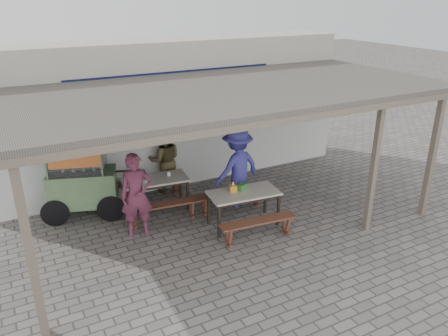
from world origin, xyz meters
name	(u,v)px	position (x,y,z in m)	size (l,w,h in m)	color
ground	(246,236)	(0.00, 0.00, 0.00)	(60.00, 60.00, 0.00)	slate
back_wall	(175,112)	(0.00, 3.58, 1.72)	(9.00, 1.28, 3.50)	#B7B1A4
warung_roof	(225,93)	(0.02, 0.90, 2.71)	(9.00, 4.21, 2.81)	#58514B
table_left	(155,182)	(-1.18, 1.93, 0.67)	(1.49, 0.85, 0.75)	beige
bench_left_street	(163,209)	(-1.26, 1.27, 0.34)	(1.55, 0.45, 0.45)	brown
bench_left_wall	(149,184)	(-1.11, 2.60, 0.34)	(1.55, 0.45, 0.45)	brown
table_right	(244,195)	(0.19, 0.43, 0.67)	(1.50, 0.86, 0.75)	beige
bench_right_street	(258,225)	(0.12, -0.26, 0.34)	(1.56, 0.44, 0.45)	brown
bench_right_wall	(231,197)	(0.27, 1.12, 0.34)	(1.56, 0.44, 0.45)	brown
vendor_cart	(81,178)	(-2.65, 2.39, 0.88)	(2.07, 1.21, 1.61)	#6E9060
patron_street_side	(137,196)	(-1.85, 1.07, 0.86)	(0.62, 0.41, 1.71)	#652A41
patron_wall_side	(165,160)	(-0.63, 2.75, 0.80)	(0.78, 0.61, 1.60)	brown
patron_right_table	(237,167)	(0.54, 1.31, 0.91)	(1.18, 0.68, 1.83)	#3A3A97
tissue_box	(233,188)	(0.02, 0.56, 0.82)	(0.14, 0.14, 0.14)	orange
donation_box	(242,187)	(0.21, 0.54, 0.82)	(0.20, 0.13, 0.13)	#326E30
condiment_jar	(169,174)	(-0.84, 1.96, 0.79)	(0.08, 0.08, 0.09)	silver
condiment_bowl	(146,180)	(-1.38, 1.92, 0.78)	(0.22, 0.22, 0.05)	white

